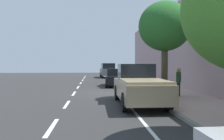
{
  "coord_description": "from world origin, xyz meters",
  "views": [
    {
      "loc": [
        -1.39,
        -16.0,
        1.98
      ],
      "look_at": [
        0.51,
        9.25,
        1.28
      ],
      "focal_mm": 38.9,
      "sensor_mm": 36.0,
      "label": 1
    }
  ],
  "objects": [
    {
      "name": "sidewalk",
      "position": [
        3.47,
        0.0,
        0.06
      ],
      "size": [
        3.33,
        44.3,
        0.13
      ],
      "primitive_type": "cube",
      "color": "#B59B91",
      "rests_on": "ground"
    },
    {
      "name": "parked_sedan_black_mid",
      "position": [
        0.54,
        4.97,
        0.75
      ],
      "size": [
        1.99,
        4.47,
        1.52
      ],
      "color": "black",
      "rests_on": "ground"
    },
    {
      "name": "pedestrian_on_phone",
      "position": [
        3.37,
        -2.71,
        1.02
      ],
      "size": [
        0.38,
        0.56,
        1.6
      ],
      "color": "black",
      "rests_on": "sidewalk"
    },
    {
      "name": "ground",
      "position": [
        0.0,
        0.0,
        0.0
      ],
      "size": [
        70.88,
        70.88,
        0.0
      ],
      "primitive_type": "plane",
      "color": "#2D2D2D"
    },
    {
      "name": "bicycle_at_curb",
      "position": [
        1.26,
        10.51,
        0.38
      ],
      "size": [
        1.74,
        0.46,
        0.77
      ],
      "color": "black",
      "rests_on": "ground"
    },
    {
      "name": "street_tree_mid_block",
      "position": [
        2.57,
        -2.66,
        4.02
      ],
      "size": [
        2.93,
        2.93,
        5.32
      ],
      "color": "#49452B",
      "rests_on": "sidewalk"
    },
    {
      "name": "cyclist_with_backpack",
      "position": [
        1.49,
        10.06,
        1.06
      ],
      "size": [
        0.43,
        0.62,
        1.74
      ],
      "color": "#C6B284",
      "rests_on": "ground"
    },
    {
      "name": "parked_pickup_tan_second",
      "position": [
        0.76,
        -4.53,
        0.9
      ],
      "size": [
        2.02,
        5.3,
        1.95
      ],
      "color": "tan",
      "rests_on": "ground"
    },
    {
      "name": "lane_stripe_bike_edge",
      "position": [
        0.26,
        0.0,
        0.0
      ],
      "size": [
        0.12,
        44.3,
        0.01
      ],
      "primitive_type": "cube",
      "color": "white",
      "rests_on": "ground"
    },
    {
      "name": "curb_edge",
      "position": [
        1.73,
        0.0,
        0.06
      ],
      "size": [
        0.16,
        44.3,
        0.13
      ],
      "primitive_type": "cube",
      "color": "gray",
      "rests_on": "ground"
    },
    {
      "name": "fire_hydrant",
      "position": [
        2.16,
        -1.05,
        0.55
      ],
      "size": [
        0.22,
        0.22,
        0.84
      ],
      "color": "red",
      "rests_on": "sidewalk"
    },
    {
      "name": "parked_suv_grey_far",
      "position": [
        0.53,
        17.49,
        1.03
      ],
      "size": [
        2.12,
        4.78,
        1.99
      ],
      "color": "slate",
      "rests_on": "ground"
    },
    {
      "name": "building_facade",
      "position": [
        5.39,
        0.0,
        3.41
      ],
      "size": [
        0.5,
        44.3,
        6.81
      ],
      "primitive_type": "cube",
      "color": "#AB8E90",
      "rests_on": "ground"
    },
    {
      "name": "lane_stripe_centre",
      "position": [
        -2.69,
        -0.05,
        0.0
      ],
      "size": [
        0.14,
        44.2,
        0.01
      ],
      "color": "white",
      "rests_on": "ground"
    }
  ]
}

